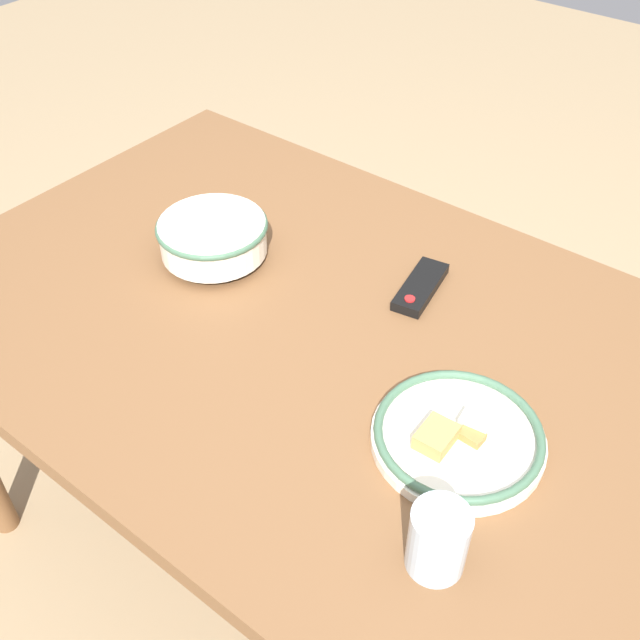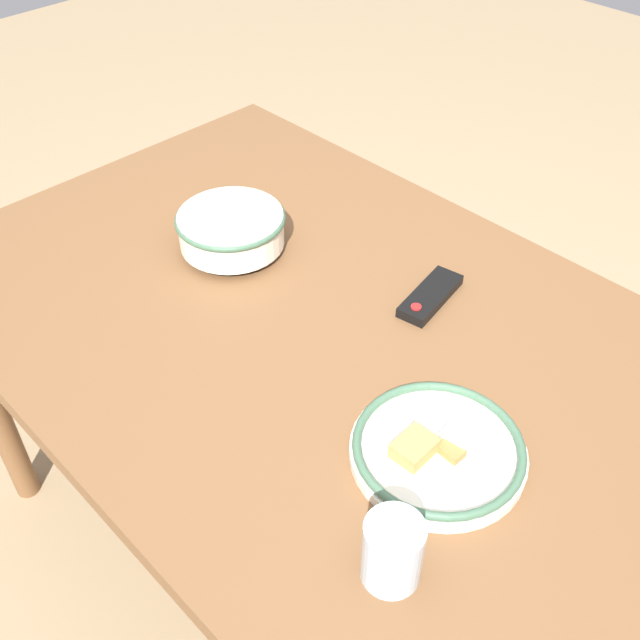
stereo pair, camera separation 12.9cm
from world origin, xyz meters
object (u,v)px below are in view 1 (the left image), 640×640
noodle_bowl (213,237)px  drinking_glass (438,540)px  tv_remote (420,287)px  food_plate (458,436)px

noodle_bowl → drinking_glass: drinking_glass is taller
tv_remote → drinking_glass: 0.57m
food_plate → tv_remote: (-0.24, 0.28, -0.01)m
noodle_bowl → drinking_glass: 0.76m
food_plate → tv_remote: 0.37m
noodle_bowl → tv_remote: bearing=22.9°
noodle_bowl → food_plate: (0.62, -0.12, -0.03)m
noodle_bowl → tv_remote: noodle_bowl is taller
food_plate → drinking_glass: size_ratio=2.53×
noodle_bowl → tv_remote: (0.38, 0.16, -0.04)m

